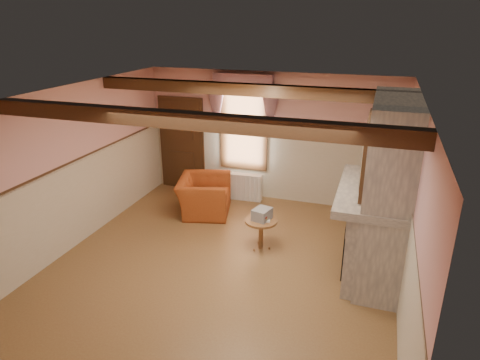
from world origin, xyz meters
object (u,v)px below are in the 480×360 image
(bowl, at_px, (375,186))
(radiator, at_px, (246,187))
(oil_lamp, at_px, (377,169))
(mantel_clock, at_px, (377,169))
(side_table, at_px, (261,234))
(armchair, at_px, (204,195))

(bowl, bearing_deg, radiator, 141.92)
(oil_lamp, bearing_deg, mantel_clock, 90.00)
(side_table, height_order, radiator, radiator)
(side_table, distance_m, bowl, 2.16)
(bowl, relative_size, mantel_clock, 1.32)
(side_table, bearing_deg, bowl, -4.52)
(mantel_clock, xyz_separation_m, oil_lamp, (0.00, -0.12, 0.04))
(side_table, xyz_separation_m, bowl, (1.80, -0.14, 1.18))
(radiator, xyz_separation_m, bowl, (2.70, -2.11, 1.16))
(mantel_clock, distance_m, oil_lamp, 0.13)
(armchair, relative_size, side_table, 2.05)
(armchair, bearing_deg, bowl, -124.34)
(bowl, distance_m, mantel_clock, 0.65)
(radiator, height_order, mantel_clock, mantel_clock)
(armchair, distance_m, oil_lamp, 3.60)
(armchair, distance_m, radiator, 1.11)
(radiator, height_order, bowl, bowl)
(armchair, xyz_separation_m, side_table, (1.53, -1.07, -0.10))
(armchair, bearing_deg, mantel_clock, -114.04)
(side_table, relative_size, bowl, 1.77)
(radiator, bearing_deg, mantel_clock, -31.02)
(oil_lamp, bearing_deg, radiator, 149.49)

